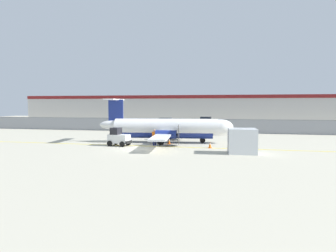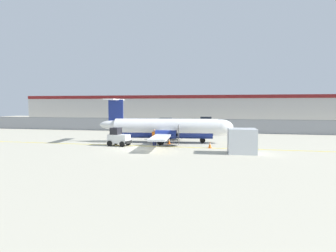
% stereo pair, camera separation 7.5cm
% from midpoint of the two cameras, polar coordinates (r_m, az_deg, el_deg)
% --- Properties ---
extents(ground_plane, '(140.00, 140.00, 0.01)m').
position_cam_midpoint_polar(ground_plane, '(31.13, -4.38, -3.82)').
color(ground_plane, '#B2AD99').
extents(perimeter_fence, '(98.00, 0.10, 2.10)m').
position_cam_midpoint_polar(perimeter_fence, '(46.50, 1.19, 0.23)').
color(perimeter_fence, gray).
rests_on(perimeter_fence, ground).
extents(parking_lot_strip, '(98.00, 17.00, 0.12)m').
position_cam_midpoint_polar(parking_lot_strip, '(57.88, 3.33, -0.04)').
color(parking_lot_strip, '#38383A').
rests_on(parking_lot_strip, ground).
extents(background_building, '(91.00, 8.10, 6.50)m').
position_cam_midpoint_polar(background_building, '(76.06, 5.46, 3.38)').
color(background_building, beige).
rests_on(background_building, ground).
extents(commuter_airplane, '(15.24, 16.08, 4.92)m').
position_cam_midpoint_polar(commuter_airplane, '(33.66, 0.05, -0.46)').
color(commuter_airplane, white).
rests_on(commuter_airplane, ground).
extents(baggage_tug, '(2.49, 1.73, 1.88)m').
position_cam_midpoint_polar(baggage_tug, '(31.57, -9.48, -2.19)').
color(baggage_tug, silver).
rests_on(baggage_tug, ground).
extents(ground_crew_worker, '(0.49, 0.48, 1.70)m').
position_cam_midpoint_polar(ground_crew_worker, '(31.43, -2.67, -1.99)').
color(ground_crew_worker, '#191E4C').
rests_on(ground_crew_worker, ground).
extents(cargo_container, '(2.56, 2.20, 2.20)m').
position_cam_midpoint_polar(cargo_container, '(27.08, 13.87, -2.79)').
color(cargo_container, silver).
rests_on(cargo_container, ground).
extents(traffic_cone_near_left, '(0.36, 0.36, 0.64)m').
position_cam_midpoint_polar(traffic_cone_near_left, '(29.89, 7.93, -3.58)').
color(traffic_cone_near_left, orange).
rests_on(traffic_cone_near_left, ground).
extents(traffic_cone_near_right, '(0.36, 0.36, 0.64)m').
position_cam_midpoint_polar(traffic_cone_near_right, '(34.91, -10.33, -2.49)').
color(traffic_cone_near_right, orange).
rests_on(traffic_cone_near_right, ground).
extents(traffic_cone_far_left, '(0.36, 0.36, 0.64)m').
position_cam_midpoint_polar(traffic_cone_far_left, '(32.51, 0.14, -2.91)').
color(traffic_cone_far_left, orange).
rests_on(traffic_cone_far_left, ground).
extents(parked_car_0, '(4.39, 2.45, 1.58)m').
position_cam_midpoint_polar(parked_car_0, '(57.30, -10.13, 0.69)').
color(parked_car_0, navy).
rests_on(parked_car_0, parking_lot_strip).
extents(parked_car_1, '(4.21, 2.02, 1.58)m').
position_cam_midpoint_polar(parked_car_1, '(57.43, -0.39, 0.77)').
color(parked_car_1, slate).
rests_on(parked_car_1, parking_lot_strip).
extents(parked_car_2, '(4.25, 2.10, 1.58)m').
position_cam_midpoint_polar(parked_car_2, '(62.92, 7.28, 1.03)').
color(parked_car_2, silver).
rests_on(parked_car_2, parking_lot_strip).
extents(parked_car_3, '(4.25, 2.10, 1.58)m').
position_cam_midpoint_polar(parked_car_3, '(50.86, 16.46, 0.15)').
color(parked_car_3, slate).
rests_on(parked_car_3, parking_lot_strip).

